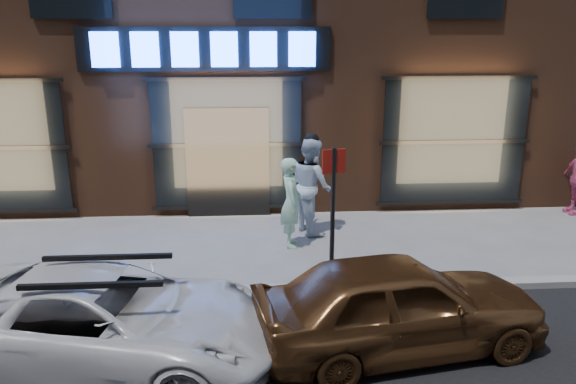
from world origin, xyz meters
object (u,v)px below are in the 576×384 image
at_px(white_suv, 105,320).
at_px(sign_post, 333,206).
at_px(man_bowtie, 291,202).
at_px(man_cap, 311,185).
at_px(gold_sedan, 398,304).

distance_m(white_suv, sign_post, 3.66).
height_order(man_bowtie, white_suv, man_bowtie).
relative_size(man_cap, white_suv, 0.45).
relative_size(white_suv, sign_post, 1.89).
relative_size(man_cap, gold_sedan, 0.52).
height_order(man_bowtie, man_cap, man_cap).
xyz_separation_m(white_suv, gold_sedan, (3.66, 0.10, 0.04)).
height_order(man_cap, white_suv, man_cap).
height_order(man_bowtie, sign_post, sign_post).
bearing_deg(white_suv, gold_sedan, -78.21).
xyz_separation_m(man_cap, gold_sedan, (0.65, -4.46, -0.33)).
bearing_deg(white_suv, sign_post, -48.46).
distance_m(man_bowtie, sign_post, 2.08).
xyz_separation_m(man_cap, white_suv, (-3.02, -4.57, -0.37)).
bearing_deg(gold_sedan, sign_post, 9.18).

